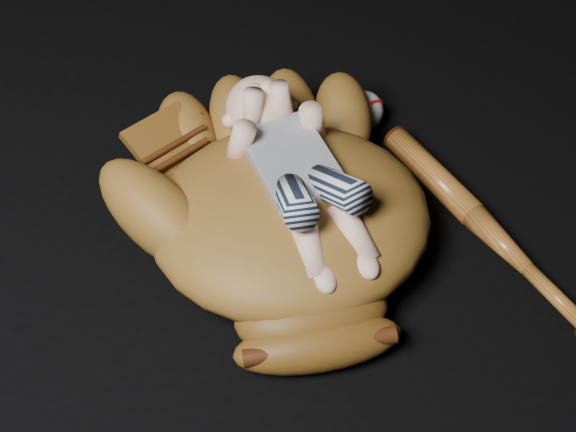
{
  "coord_description": "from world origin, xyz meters",
  "views": [
    {
      "loc": [
        -0.43,
        -0.69,
        0.95
      ],
      "look_at": [
        -0.04,
        -0.01,
        0.09
      ],
      "focal_mm": 55.0,
      "sensor_mm": 36.0,
      "label": 1
    }
  ],
  "objects_px": {
    "baseball": "(364,111)",
    "newborn_baby": "(300,174)",
    "baseball_bat": "(485,226)",
    "baseball_glove": "(290,208)"
  },
  "relations": [
    {
      "from": "baseball_glove",
      "to": "newborn_baby",
      "type": "xyz_separation_m",
      "value": [
        0.02,
        0.01,
        0.05
      ]
    },
    {
      "from": "newborn_baby",
      "to": "baseball_bat",
      "type": "bearing_deg",
      "value": -19.81
    },
    {
      "from": "baseball",
      "to": "baseball_bat",
      "type": "bearing_deg",
      "value": -86.25
    },
    {
      "from": "baseball_bat",
      "to": "newborn_baby",
      "type": "bearing_deg",
      "value": 152.21
    },
    {
      "from": "baseball_bat",
      "to": "baseball",
      "type": "distance_m",
      "value": 0.28
    },
    {
      "from": "newborn_baby",
      "to": "baseball",
      "type": "xyz_separation_m",
      "value": [
        0.21,
        0.16,
        -0.1
      ]
    },
    {
      "from": "newborn_baby",
      "to": "baseball",
      "type": "height_order",
      "value": "newborn_baby"
    },
    {
      "from": "baseball",
      "to": "newborn_baby",
      "type": "bearing_deg",
      "value": -143.02
    },
    {
      "from": "baseball_bat",
      "to": "baseball",
      "type": "bearing_deg",
      "value": 93.75
    },
    {
      "from": "baseball_glove",
      "to": "newborn_baby",
      "type": "distance_m",
      "value": 0.05
    }
  ]
}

